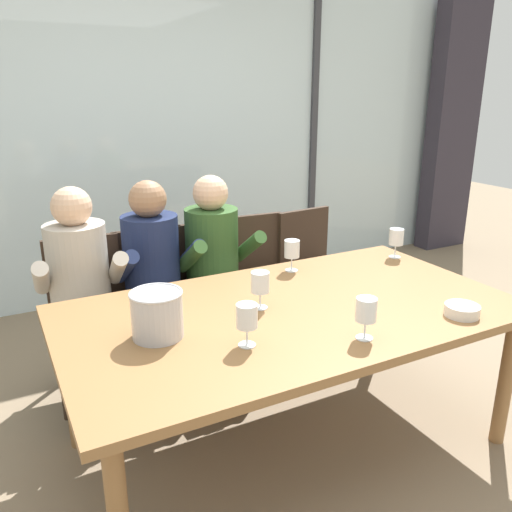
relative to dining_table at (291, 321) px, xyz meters
name	(u,v)px	position (x,y,z in m)	size (l,w,h in m)	color
ground	(210,355)	(0.00, 1.00, -0.67)	(14.00, 14.00, 0.00)	#847056
window_glass_panel	(141,139)	(0.00, 2.33, 0.63)	(7.27, 0.03, 2.60)	silver
window_mullion_right	(313,132)	(1.64, 2.31, 0.63)	(0.06, 0.06, 2.60)	#38383D
hillside_vineyard	(67,154)	(0.00, 6.51, 0.07)	(13.27, 2.40, 1.48)	#386633
curtain_heavy_drape	(452,127)	(3.29, 2.15, 0.63)	(0.56, 0.20, 2.60)	#332D38
dining_table	(291,321)	(0.00, 0.00, 0.00)	(2.07, 1.15, 0.73)	olive
chair_near_curtain	(88,304)	(-0.74, 0.99, -0.14)	(0.47, 0.47, 0.89)	#332319
chair_left_of_center	(155,292)	(-0.35, 0.99, -0.14)	(0.46, 0.46, 0.89)	#332319
chair_center	(204,284)	(-0.04, 0.98, -0.14)	(0.46, 0.46, 0.89)	#332319
chair_right_of_center	(259,272)	(0.37, 1.01, -0.14)	(0.47, 0.47, 0.89)	#332319
chair_near_window_right	(312,264)	(0.77, 0.98, -0.14)	(0.48, 0.48, 0.89)	#332319
person_beige_jumper	(81,285)	(-0.79, 0.85, 0.03)	(0.48, 0.63, 1.21)	#B7AD9E
person_navy_polo	(157,273)	(-0.37, 0.85, 0.03)	(0.48, 0.62, 1.21)	#192347
person_olive_shirt	(218,263)	(0.00, 0.85, 0.03)	(0.48, 0.62, 1.21)	#2D5123
ice_bucket_primary	(157,314)	(-0.63, 0.01, 0.17)	(0.21, 0.21, 0.19)	#B7B7BC
tasting_bowl	(462,310)	(0.62, -0.42, 0.09)	(0.15, 0.15, 0.05)	silver
wine_glass_by_left_taster	(292,250)	(0.27, 0.44, 0.18)	(0.08, 0.08, 0.17)	silver
wine_glass_near_bucket	(260,284)	(-0.13, 0.07, 0.18)	(0.08, 0.08, 0.17)	silver
wine_glass_center_pour	(247,317)	(-0.34, -0.23, 0.19)	(0.08, 0.08, 0.17)	silver
wine_glass_by_right_taster	(396,237)	(0.93, 0.35, 0.19)	(0.08, 0.08, 0.17)	silver
wine_glass_spare_empty	(366,311)	(0.10, -0.39, 0.18)	(0.08, 0.08, 0.17)	silver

